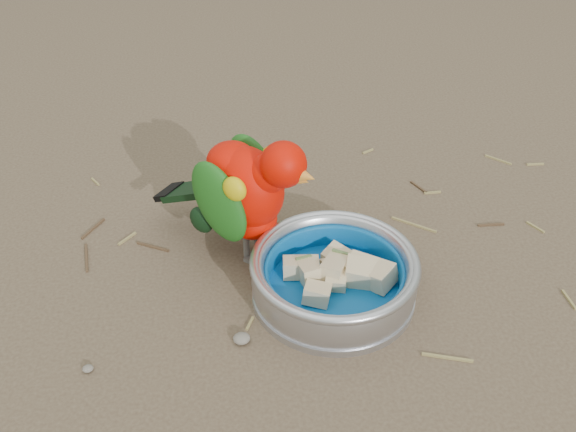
{
  "coord_description": "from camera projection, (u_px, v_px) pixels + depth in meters",
  "views": [
    {
      "loc": [
        -0.09,
        -0.49,
        0.57
      ],
      "look_at": [
        -0.02,
        0.16,
        0.08
      ],
      "focal_mm": 40.0,
      "sensor_mm": 36.0,
      "label": 1
    }
  ],
  "objects": [
    {
      "name": "lory_parrot",
      "position": [
        247.0,
        198.0,
        0.84
      ],
      "size": [
        0.24,
        0.22,
        0.18
      ],
      "primitive_type": null,
      "rotation": [
        0.0,
        0.0,
        -2.22
      ],
      "color": "red",
      "rests_on": "ground"
    },
    {
      "name": "food_bowl",
      "position": [
        333.0,
        291.0,
        0.82
      ],
      "size": [
        0.21,
        0.21,
        0.02
      ],
      "primitive_type": "cylinder",
      "color": "#B2B2BA",
      "rests_on": "ground"
    },
    {
      "name": "bowl_wall",
      "position": [
        334.0,
        273.0,
        0.8
      ],
      "size": [
        0.21,
        0.21,
        0.04
      ],
      "primitive_type": null,
      "color": "#B2B2BA",
      "rests_on": "food_bowl"
    },
    {
      "name": "fruit_wedges",
      "position": [
        334.0,
        278.0,
        0.8
      ],
      "size": [
        0.12,
        0.12,
        0.03
      ],
      "primitive_type": null,
      "color": "#D2B98C",
      "rests_on": "food_bowl"
    },
    {
      "name": "ground",
      "position": [
        318.0,
        355.0,
        0.74
      ],
      "size": [
        60.0,
        60.0,
        0.0
      ],
      "primitive_type": "plane",
      "color": "brown"
    },
    {
      "name": "ground_debris",
      "position": [
        282.0,
        351.0,
        0.74
      ],
      "size": [
        0.9,
        0.8,
        0.01
      ],
      "primitive_type": null,
      "color": "olive",
      "rests_on": "ground"
    }
  ]
}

